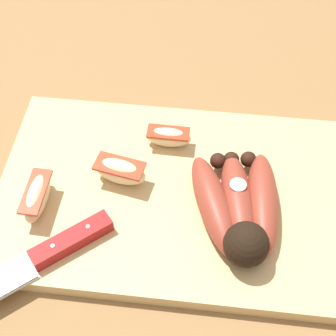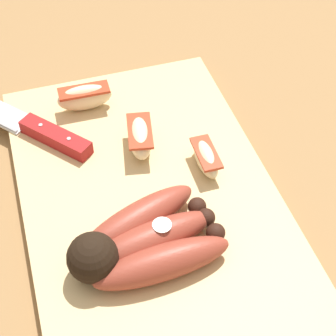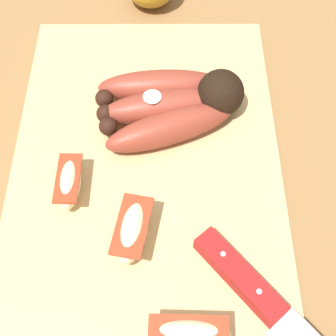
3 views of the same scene
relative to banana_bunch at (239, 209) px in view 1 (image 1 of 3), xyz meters
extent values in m
plane|color=olive|center=(-0.08, 0.03, -0.04)|extent=(6.00, 6.00, 0.00)
cube|color=tan|center=(-0.08, 0.03, -0.03)|extent=(0.45, 0.29, 0.02)
sphere|color=black|center=(0.01, -0.05, 0.01)|extent=(0.05, 0.05, 0.05)
ellipsoid|color=brown|center=(0.03, 0.01, 0.00)|extent=(0.04, 0.15, 0.04)
sphere|color=black|center=(0.01, 0.08, 0.00)|extent=(0.02, 0.02, 0.02)
ellipsoid|color=brown|center=(0.00, 0.01, 0.00)|extent=(0.06, 0.15, 0.04)
sphere|color=black|center=(-0.01, 0.07, 0.00)|extent=(0.02, 0.02, 0.02)
ellipsoid|color=brown|center=(-0.03, 0.00, 0.00)|extent=(0.08, 0.15, 0.04)
sphere|color=black|center=(-0.03, 0.07, 0.00)|extent=(0.02, 0.02, 0.02)
cylinder|color=white|center=(0.00, 0.02, 0.02)|extent=(0.02, 0.02, 0.00)
cube|color=maroon|center=(-0.19, -0.06, -0.01)|extent=(0.09, 0.08, 0.02)
cylinder|color=#B2B2B7|center=(-0.17, -0.04, 0.00)|extent=(0.01, 0.01, 0.00)
cylinder|color=#B2B2B7|center=(-0.21, -0.07, 0.00)|extent=(0.00, 0.01, 0.00)
ellipsoid|color=beige|center=(-0.15, 0.04, 0.00)|extent=(0.07, 0.04, 0.04)
cube|color=#B2381E|center=(-0.15, 0.04, 0.01)|extent=(0.07, 0.04, 0.00)
ellipsoid|color=beige|center=(-0.24, -0.01, 0.00)|extent=(0.03, 0.07, 0.04)
cube|color=#B2381E|center=(-0.24, -0.01, 0.01)|extent=(0.03, 0.07, 0.00)
ellipsoid|color=beige|center=(-0.10, 0.11, -0.01)|extent=(0.06, 0.02, 0.03)
cube|color=#B2381E|center=(-0.10, 0.11, 0.00)|extent=(0.06, 0.02, 0.00)
camera|label=1|loc=(-0.05, -0.33, 0.51)|focal=54.55mm
camera|label=2|loc=(0.31, -0.07, 0.46)|focal=58.28mm
camera|label=3|loc=(-0.32, 0.01, 0.39)|focal=48.78mm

